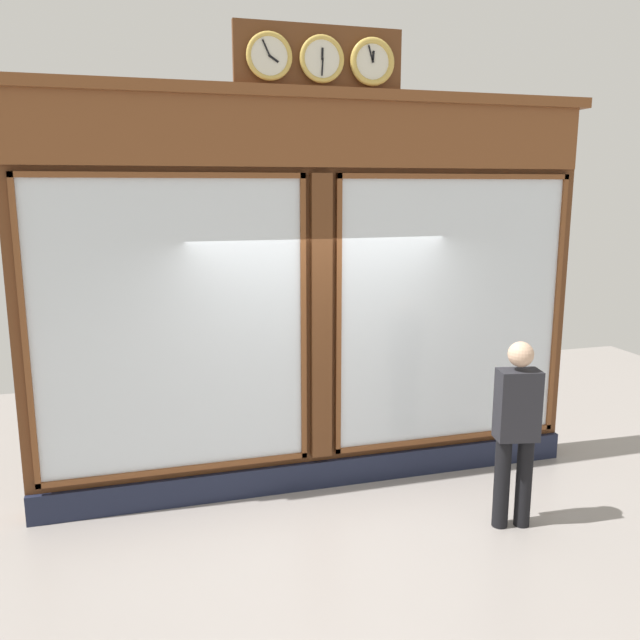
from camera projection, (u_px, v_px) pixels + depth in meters
shop_facade at (316, 294)px, 6.41m from camera, size 5.59×0.42×4.38m
pedestrian at (516, 427)px, 5.73m from camera, size 0.40×0.29×1.69m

